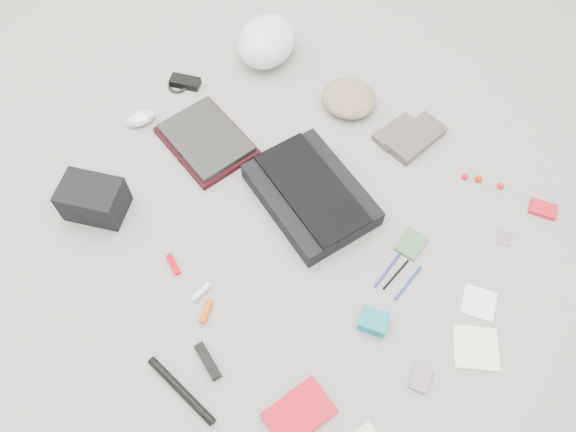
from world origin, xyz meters
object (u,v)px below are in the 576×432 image
Objects in this scene: laptop at (206,138)px; camera_bag at (93,199)px; messenger_bag at (311,195)px; book_red at (299,413)px; bike_helmet at (267,41)px; accordion_wallet at (374,321)px.

camera_bag reaches higher than laptop.
laptop is at bearing -155.75° from messenger_bag.
book_red is at bearing -31.12° from camera_bag.
messenger_bag is 0.72m from bike_helmet.
laptop reaches higher than accordion_wallet.
camera_bag is at bearing -171.06° from book_red.
book_red is at bearing -19.39° from laptop.
book_red is 2.17× the size of accordion_wallet.
book_red is (0.97, -1.05, -0.07)m from bike_helmet.
bike_helmet reaches higher than laptop.
bike_helmet reaches higher than camera_bag.
messenger_bag reaches higher than accordion_wallet.
accordion_wallet is at bearing -48.40° from bike_helmet.
camera_bag reaches higher than messenger_bag.
bike_helmet is 0.94m from camera_bag.
camera_bag is (-0.10, -0.45, 0.03)m from laptop.
messenger_bag is 1.55× the size of bike_helmet.
laptop is at bearing 52.42° from camera_bag.
laptop is 0.51m from bike_helmet.
laptop is at bearing 149.41° from accordion_wallet.
bike_helmet is 1.44m from book_red.
messenger_bag reaches higher than book_red.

